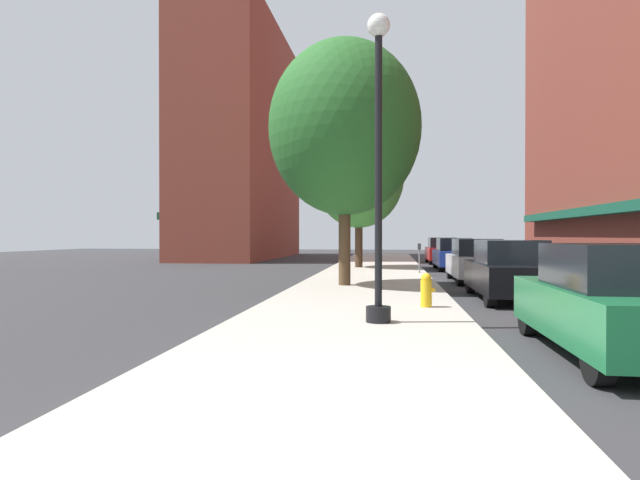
# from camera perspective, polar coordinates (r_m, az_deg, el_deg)

# --- Properties ---
(ground_plane) EXTENTS (90.00, 90.00, 0.00)m
(ground_plane) POSITION_cam_1_polar(r_m,az_deg,el_deg) (22.51, 15.89, -4.08)
(ground_plane) COLOR #2D2D30
(sidewalk_slab) EXTENTS (4.80, 50.00, 0.12)m
(sidewalk_slab) POSITION_cam_1_polar(r_m,az_deg,el_deg) (23.28, 5.72, -3.76)
(sidewalk_slab) COLOR #A8A399
(sidewalk_slab) RESTS_ON ground
(building_far_background) EXTENTS (6.80, 18.00, 18.36)m
(building_far_background) POSITION_cam_1_polar(r_m,az_deg,el_deg) (43.49, -8.33, 10.24)
(building_far_background) COLOR brown
(building_far_background) RESTS_ON ground
(lamppost) EXTENTS (0.48, 0.48, 5.90)m
(lamppost) POSITION_cam_1_polar(r_m,az_deg,el_deg) (10.24, 6.35, 8.46)
(lamppost) COLOR black
(lamppost) RESTS_ON sidewalk_slab
(fire_hydrant) EXTENTS (0.33, 0.26, 0.79)m
(fire_hydrant) POSITION_cam_1_polar(r_m,az_deg,el_deg) (12.53, 11.44, -5.31)
(fire_hydrant) COLOR gold
(fire_hydrant) RESTS_ON sidewalk_slab
(parking_meter_near) EXTENTS (0.14, 0.09, 1.31)m
(parking_meter_near) POSITION_cam_1_polar(r_m,az_deg,el_deg) (23.83, 10.70, -1.53)
(parking_meter_near) COLOR slate
(parking_meter_near) RESTS_ON sidewalk_slab
(tree_near) EXTENTS (5.10, 5.10, 8.21)m
(tree_near) POSITION_cam_1_polar(r_m,az_deg,el_deg) (18.04, 2.68, 11.99)
(tree_near) COLOR #4C3823
(tree_near) RESTS_ON sidewalk_slab
(tree_mid) EXTENTS (4.74, 4.74, 7.52)m
(tree_mid) POSITION_cam_1_polar(r_m,az_deg,el_deg) (27.89, 4.22, 6.90)
(tree_mid) COLOR #422D1E
(tree_mid) RESTS_ON sidewalk_slab
(car_green) EXTENTS (1.80, 4.30, 1.66)m
(car_green) POSITION_cam_1_polar(r_m,az_deg,el_deg) (8.83, 29.15, -5.90)
(car_green) COLOR black
(car_green) RESTS_ON ground
(car_black) EXTENTS (1.80, 4.30, 1.66)m
(car_black) POSITION_cam_1_polar(r_m,az_deg,el_deg) (15.39, 19.74, -3.17)
(car_black) COLOR black
(car_black) RESTS_ON ground
(car_silver) EXTENTS (1.80, 4.30, 1.66)m
(car_silver) POSITION_cam_1_polar(r_m,az_deg,el_deg) (20.92, 16.51, -2.20)
(car_silver) COLOR black
(car_silver) RESTS_ON ground
(car_blue) EXTENTS (1.80, 4.30, 1.66)m
(car_blue) POSITION_cam_1_polar(r_m,az_deg,el_deg) (28.05, 14.24, -1.52)
(car_blue) COLOR black
(car_blue) RESTS_ON ground
(car_red) EXTENTS (1.80, 4.30, 1.66)m
(car_red) POSITION_cam_1_polar(r_m,az_deg,el_deg) (34.48, 13.01, -1.15)
(car_red) COLOR black
(car_red) RESTS_ON ground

